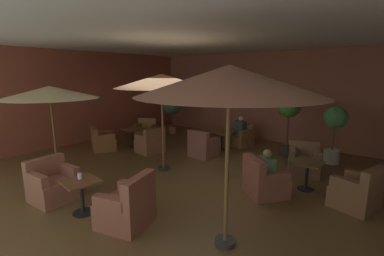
# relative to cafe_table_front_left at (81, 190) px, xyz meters

# --- Properties ---
(ground_plane) EXTENTS (10.43, 10.04, 0.02)m
(ground_plane) POSITION_rel_cafe_table_front_left_xyz_m (0.02, 2.69, -0.48)
(ground_plane) COLOR brown
(wall_back_brick) EXTENTS (10.43, 0.08, 3.44)m
(wall_back_brick) POSITION_rel_cafe_table_front_left_xyz_m (0.02, 7.67, 1.25)
(wall_back_brick) COLOR #9B5946
(wall_back_brick) RESTS_ON ground_plane
(wall_left_accent) EXTENTS (0.08, 10.04, 3.44)m
(wall_left_accent) POSITION_rel_cafe_table_front_left_xyz_m (-5.15, 2.69, 1.25)
(wall_left_accent) COLOR brown
(wall_left_accent) RESTS_ON ground_plane
(ceiling_slab) EXTENTS (10.43, 10.04, 0.06)m
(ceiling_slab) POSITION_rel_cafe_table_front_left_xyz_m (0.02, 2.69, 3.00)
(ceiling_slab) COLOR silver
(ceiling_slab) RESTS_ON wall_back_brick
(cafe_table_front_left) EXTENTS (0.67, 0.67, 0.66)m
(cafe_table_front_left) POSITION_rel_cafe_table_front_left_xyz_m (0.00, 0.00, 0.00)
(cafe_table_front_left) COLOR black
(cafe_table_front_left) RESTS_ON ground_plane
(armchair_front_left_north) EXTENTS (0.99, 1.00, 0.94)m
(armchair_front_left_north) POSITION_rel_cafe_table_front_left_xyz_m (0.98, 0.31, -0.14)
(armchair_front_left_north) COLOR brown
(armchair_front_left_north) RESTS_ON ground_plane
(armchair_front_left_east) EXTENTS (0.85, 0.88, 0.88)m
(armchair_front_left_east) POSITION_rel_cafe_table_front_left_xyz_m (-1.01, -0.10, -0.14)
(armchair_front_left_east) COLOR #905643
(armchair_front_left_east) RESTS_ON ground_plane
(cafe_table_front_right) EXTENTS (0.80, 0.80, 0.66)m
(cafe_table_front_right) POSITION_rel_cafe_table_front_left_xyz_m (-0.40, 5.30, 0.06)
(cafe_table_front_right) COLOR black
(cafe_table_front_right) RESTS_ON ground_plane
(armchair_front_right_north) EXTENTS (0.79, 0.78, 0.87)m
(armchair_front_right_north) POSITION_rel_cafe_table_front_left_xyz_m (-0.43, 4.30, -0.15)
(armchair_front_right_north) COLOR brown
(armchair_front_right_north) RESTS_ON ground_plane
(armchair_front_right_east) EXTENTS (0.88, 0.90, 0.77)m
(armchair_front_right_east) POSITION_rel_cafe_table_front_left_xyz_m (-0.22, 6.28, -0.18)
(armchair_front_right_east) COLOR brown
(armchair_front_right_east) RESTS_ON ground_plane
(cafe_table_mid_center) EXTENTS (0.62, 0.62, 0.66)m
(cafe_table_mid_center) POSITION_rel_cafe_table_front_left_xyz_m (2.90, 3.82, 0.01)
(cafe_table_mid_center) COLOR black
(cafe_table_mid_center) RESTS_ON ground_plane
(armchair_mid_center_north) EXTENTS (0.90, 0.91, 0.89)m
(armchair_mid_center_north) POSITION_rel_cafe_table_front_left_xyz_m (3.93, 3.54, -0.14)
(armchair_mid_center_north) COLOR brown
(armchair_mid_center_north) RESTS_ON ground_plane
(armchair_mid_center_east) EXTENTS (0.97, 0.95, 0.85)m
(armchair_mid_center_east) POSITION_rel_cafe_table_front_left_xyz_m (2.51, 4.81, -0.15)
(armchair_mid_center_east) COLOR brown
(armchair_mid_center_east) RESTS_ON ground_plane
(armchair_mid_center_south) EXTENTS (1.07, 1.08, 0.86)m
(armchair_mid_center_south) POSITION_rel_cafe_table_front_left_xyz_m (2.27, 2.95, -0.16)
(armchair_mid_center_south) COLOR brown
(armchair_mid_center_south) RESTS_ON ground_plane
(cafe_table_rear_right) EXTENTS (0.67, 0.67, 0.66)m
(cafe_table_rear_right) POSITION_rel_cafe_table_front_left_xyz_m (-3.15, 3.66, 0.03)
(cafe_table_rear_right) COLOR black
(cafe_table_rear_right) RESTS_ON ground_plane
(armchair_rear_right_north) EXTENTS (1.02, 0.98, 0.83)m
(armchair_rear_right_north) POSITION_rel_cafe_table_front_left_xyz_m (-3.63, 4.63, -0.17)
(armchair_rear_right_north) COLOR olive
(armchair_rear_right_north) RESTS_ON ground_plane
(armchair_rear_right_east) EXTENTS (1.03, 1.00, 0.79)m
(armchair_rear_right_east) POSITION_rel_cafe_table_front_left_xyz_m (-3.60, 2.67, -0.18)
(armchair_rear_right_east) COLOR #935833
(armchair_rear_right_east) RESTS_ON ground_plane
(armchair_rear_right_south) EXTENTS (0.84, 0.86, 0.87)m
(armchair_rear_right_south) POSITION_rel_cafe_table_front_left_xyz_m (-2.07, 3.52, -0.15)
(armchair_rear_right_south) COLOR #905C3F
(armchair_rear_right_south) RESTS_ON ground_plane
(patio_umbrella_tall_red) EXTENTS (2.46, 2.46, 2.61)m
(patio_umbrella_tall_red) POSITION_rel_cafe_table_front_left_xyz_m (-0.55, 2.65, 1.94)
(patio_umbrella_tall_red) COLOR #2D2D2D
(patio_umbrella_tall_red) RESTS_ON ground_plane
(patio_umbrella_center_beige) EXTENTS (2.63, 2.63, 2.73)m
(patio_umbrella_center_beige) POSITION_rel_cafe_table_front_left_xyz_m (2.59, 0.93, 2.03)
(patio_umbrella_center_beige) COLOR #2D2D2D
(patio_umbrella_center_beige) RESTS_ON ground_plane
(patio_umbrella_near_wall) EXTENTS (2.44, 2.44, 2.29)m
(patio_umbrella_near_wall) POSITION_rel_cafe_table_front_left_xyz_m (-2.75, 0.74, 1.65)
(patio_umbrella_near_wall) COLOR #2D2D2D
(patio_umbrella_near_wall) RESTS_ON ground_plane
(potted_tree_left_corner) EXTENTS (0.86, 0.86, 1.71)m
(potted_tree_left_corner) POSITION_rel_cafe_table_front_left_xyz_m (-3.60, 6.15, 0.74)
(potted_tree_left_corner) COLOR #A76B4D
(potted_tree_left_corner) RESTS_ON ground_plane
(potted_tree_mid_left) EXTENTS (0.65, 0.65, 1.69)m
(potted_tree_mid_left) POSITION_rel_cafe_table_front_left_xyz_m (2.87, 6.25, 0.62)
(potted_tree_mid_left) COLOR silver
(potted_tree_mid_left) RESTS_ON ground_plane
(potted_tree_mid_right) EXTENTS (0.72, 0.72, 1.97)m
(potted_tree_mid_right) POSITION_rel_cafe_table_front_left_xyz_m (1.56, 6.08, 0.97)
(potted_tree_mid_right) COLOR #312F2D
(potted_tree_mid_right) RESTS_ON ground_plane
(patron_blue_shirt) EXTENTS (0.42, 0.30, 0.70)m
(patron_blue_shirt) POSITION_rel_cafe_table_front_left_xyz_m (-0.22, 6.24, 0.24)
(patron_blue_shirt) COLOR #323D41
(patron_blue_shirt) RESTS_ON ground_plane
(patron_by_window) EXTENTS (0.43, 0.39, 0.61)m
(patron_by_window) POSITION_rel_cafe_table_front_left_xyz_m (2.30, 2.99, 0.21)
(patron_by_window) COLOR #507E5B
(patron_by_window) RESTS_ON ground_plane
(iced_drink_cup) EXTENTS (0.08, 0.08, 0.11)m
(iced_drink_cup) POSITION_rel_cafe_table_front_left_xyz_m (-0.10, 0.04, 0.24)
(iced_drink_cup) COLOR white
(iced_drink_cup) RESTS_ON cafe_table_front_left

